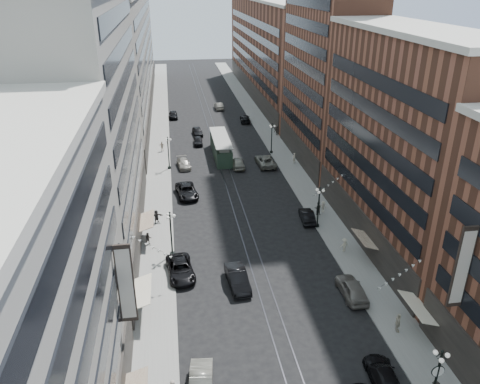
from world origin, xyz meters
TOP-DOWN VIEW (x-y plane):
  - ground at (0.00, 60.00)m, footprint 220.00×220.00m
  - sidewalk_west at (-11.00, 70.00)m, footprint 4.00×180.00m
  - sidewalk_east at (11.00, 70.00)m, footprint 4.00×180.00m
  - rail_west at (-0.70, 70.00)m, footprint 0.12×180.00m
  - rail_east at (0.70, 70.00)m, footprint 0.12×180.00m
  - building_west_near at (-17.00, 0.00)m, footprint 8.00×30.00m
  - building_west_mid at (-17.00, 33.00)m, footprint 8.00×36.00m
  - building_west_far at (-17.00, 96.00)m, footprint 8.00×90.00m
  - building_east_mid at (17.00, 28.00)m, footprint 8.00×30.00m
  - building_east_tower at (17.00, 56.00)m, footprint 8.00×26.00m
  - building_east_far at (17.00, 105.00)m, footprint 8.00×72.00m
  - lamppost_sw_far at (-9.20, 28.00)m, footprint 1.03×1.14m
  - lamppost_sw_mid at (-9.20, 55.00)m, footprint 1.03×1.14m
  - lamppost_se_near at (9.20, 4.00)m, footprint 1.08×1.14m
  - lamppost_se_far at (9.20, 32.00)m, footprint 1.03×1.14m
  - lamppost_se_mid at (9.20, 60.00)m, footprint 1.03×1.14m
  - streetcar at (0.00, 59.96)m, footprint 2.84×12.83m
  - car_2 at (-8.40, 23.96)m, footprint 3.29×6.04m
  - car_3 at (6.80, 6.81)m, footprint 2.60×5.37m
  - car_4 at (8.40, 17.85)m, footprint 2.12×5.23m
  - car_5 at (-2.64, 21.22)m, footprint 2.29×5.49m
  - pedestrian_2 at (-11.95, 30.68)m, footprint 0.84×0.59m
  - pedestrian_4 at (10.49, 12.11)m, footprint 0.74×1.19m
  - car_7 at (-6.80, 43.99)m, footprint 3.47×6.20m
  - car_8 at (-6.80, 55.46)m, footprint 2.53×5.04m
  - car_9 at (-7.92, 86.34)m, footprint 1.96×4.75m
  - car_10 at (8.40, 33.93)m, footprint 1.98×4.64m
  - car_11 at (6.97, 54.31)m, footprint 3.02×6.19m
  - car_12 at (7.74, 80.95)m, footprint 2.58×5.33m
  - car_13 at (-3.60, 67.00)m, footprint 1.81×4.26m
  - car_14 at (3.22, 92.76)m, footprint 2.01×5.01m
  - pedestrian_5 at (-11.05, 36.08)m, footprint 1.71×1.04m
  - pedestrian_6 at (-10.36, 63.79)m, footprint 1.19×0.81m
  - pedestrian_7 at (10.24, 35.23)m, footprint 0.98×0.67m
  - pedestrian_8 at (11.94, 54.40)m, footprint 0.77×0.64m
  - pedestrian_9 at (12.50, 70.10)m, footprint 1.21×0.55m
  - car_extra_0 at (2.20, 54.06)m, footprint 2.03×5.02m
  - car_extra_1 at (-3.31, 72.93)m, footprint 2.16×4.75m
  - pedestrian_extra_1 at (10.52, 25.86)m, footprint 1.13×0.66m
  - pedestrian_extra_2 at (11.15, 35.76)m, footprint 1.04×0.43m

SIDE VIEW (x-z plane):
  - ground at x=0.00m, z-range 0.00..0.00m
  - rail_west at x=-0.70m, z-range 0.00..0.02m
  - rail_east at x=0.70m, z-range 0.00..0.02m
  - sidewalk_west at x=-11.00m, z-range 0.00..0.15m
  - sidewalk_east at x=11.00m, z-range 0.00..0.15m
  - car_8 at x=-6.80m, z-range 0.00..1.40m
  - car_13 at x=-3.60m, z-range 0.00..1.44m
  - car_10 at x=8.40m, z-range 0.00..1.49m
  - car_12 at x=7.74m, z-range 0.00..1.49m
  - car_3 at x=6.80m, z-range 0.00..1.50m
  - car_extra_1 at x=-3.31m, z-range 0.00..1.58m
  - car_2 at x=-8.40m, z-range 0.00..1.61m
  - car_9 at x=-7.92m, z-range 0.00..1.61m
  - car_14 at x=3.22m, z-range 0.00..1.62m
  - car_7 at x=-6.80m, z-range 0.00..1.64m
  - car_11 at x=6.97m, z-range 0.00..1.70m
  - car_extra_0 at x=2.20m, z-range 0.00..1.71m
  - car_5 at x=-2.64m, z-range 0.00..1.76m
  - car_4 at x=8.40m, z-range 0.00..1.78m
  - pedestrian_2 at x=-11.95m, z-range 0.15..1.71m
  - pedestrian_extra_2 at x=11.15m, z-range 0.15..1.76m
  - pedestrian_extra_1 at x=10.52m, z-range 0.15..1.80m
  - pedestrian_5 at x=-11.05m, z-range 0.15..1.93m
  - pedestrian_8 at x=11.94m, z-range 0.15..1.94m
  - pedestrian_9 at x=12.50m, z-range 0.15..1.98m
  - pedestrian_7 at x=10.24m, z-range 0.15..1.99m
  - pedestrian_6 at x=-10.36m, z-range 0.15..2.01m
  - pedestrian_4 at x=10.49m, z-range 0.15..2.04m
  - streetcar at x=0.00m, z-range -0.14..3.41m
  - lamppost_sw_far at x=-9.20m, z-range 0.34..5.86m
  - lamppost_sw_mid at x=-9.20m, z-range 0.34..5.86m
  - lamppost_se_far at x=9.20m, z-range 0.34..5.86m
  - lamppost_se_mid at x=9.20m, z-range 0.34..5.86m
  - lamppost_se_near at x=9.20m, z-range 0.46..5.98m
  - building_west_near at x=-17.00m, z-range 0.00..22.00m
  - building_east_mid at x=17.00m, z-range 0.00..24.00m
  - building_east_far at x=17.00m, z-range 0.00..24.00m
  - building_west_far at x=-17.00m, z-range 0.00..26.00m
  - building_west_mid at x=-17.00m, z-range 0.00..28.00m
  - building_east_tower at x=17.00m, z-range 0.00..42.00m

